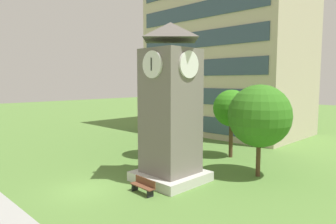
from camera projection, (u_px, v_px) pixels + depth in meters
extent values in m
plane|color=#567F38|center=(85.00, 190.00, 18.31)|extent=(160.00, 160.00, 0.00)
cube|color=#9E9E99|center=(3.00, 212.00, 15.14)|extent=(120.00, 1.60, 0.01)
cube|color=beige|center=(227.00, 31.00, 38.61)|extent=(19.03, 11.54, 25.60)
cube|color=#384C60|center=(197.00, 123.00, 35.65)|extent=(17.51, 0.10, 1.80)
cube|color=#384C60|center=(197.00, 96.00, 35.33)|extent=(17.51, 0.10, 1.80)
cube|color=#384C60|center=(197.00, 68.00, 35.00)|extent=(17.51, 0.10, 1.80)
cube|color=#384C60|center=(197.00, 40.00, 34.68)|extent=(17.51, 0.10, 1.80)
cube|color=#384C60|center=(198.00, 11.00, 34.35)|extent=(17.51, 0.10, 1.80)
cube|color=slate|center=(170.00, 116.00, 19.56)|extent=(2.98, 2.98, 8.51)
cube|color=beige|center=(170.00, 176.00, 19.97)|extent=(4.03, 4.03, 0.60)
pyramid|color=#5D5751|center=(171.00, 31.00, 19.02)|extent=(3.28, 3.28, 1.09)
cylinder|color=white|center=(152.00, 64.00, 18.15)|extent=(1.64, 0.12, 1.64)
cylinder|color=white|center=(189.00, 64.00, 18.14)|extent=(0.12, 1.64, 1.64)
cube|color=black|center=(151.00, 62.00, 18.08)|extent=(0.04, 0.08, 0.49)
cube|color=black|center=(151.00, 64.00, 18.09)|extent=(0.06, 0.06, 0.74)
cube|color=brown|center=(142.00, 186.00, 17.62)|extent=(1.82, 0.56, 0.06)
cube|color=brown|center=(145.00, 181.00, 17.74)|extent=(1.80, 0.13, 0.40)
cube|color=black|center=(135.00, 187.00, 18.17)|extent=(0.10, 0.43, 0.45)
cube|color=black|center=(150.00, 193.00, 17.11)|extent=(0.10, 0.43, 0.45)
cylinder|color=#513823|center=(258.00, 157.00, 20.81)|extent=(0.30, 0.30, 2.68)
sphere|color=#31721B|center=(260.00, 116.00, 20.52)|extent=(4.24, 4.24, 4.24)
cylinder|color=#513823|center=(163.00, 140.00, 26.12)|extent=(0.40, 0.40, 2.92)
sphere|color=#327B20|center=(163.00, 108.00, 25.84)|extent=(3.66, 3.66, 3.66)
cylinder|color=#513823|center=(231.00, 139.00, 26.03)|extent=(0.34, 0.34, 3.13)
sphere|color=#327F19|center=(231.00, 108.00, 25.76)|extent=(3.12, 3.12, 3.12)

